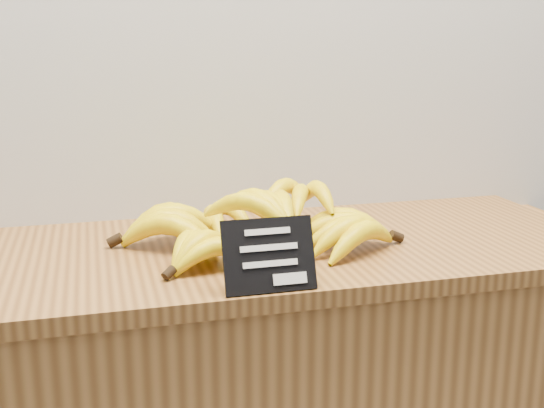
# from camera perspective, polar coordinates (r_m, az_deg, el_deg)

# --- Properties ---
(counter_top) EXTENTS (1.33, 0.54, 0.03)m
(counter_top) POSITION_cam_1_polar(r_m,az_deg,el_deg) (1.32, -0.56, -3.93)
(counter_top) COLOR brown
(counter_top) RESTS_ON counter
(chalkboard_sign) EXTENTS (0.15, 0.05, 0.11)m
(chalkboard_sign) POSITION_cam_1_polar(r_m,az_deg,el_deg) (1.07, -0.24, -4.31)
(chalkboard_sign) COLOR black
(chalkboard_sign) RESTS_ON counter_top
(banana_pile) EXTENTS (0.54, 0.38, 0.12)m
(banana_pile) POSITION_cam_1_polar(r_m,az_deg,el_deg) (1.28, -1.79, -1.56)
(banana_pile) COLOR yellow
(banana_pile) RESTS_ON counter_top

